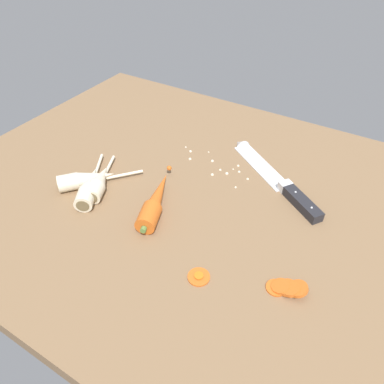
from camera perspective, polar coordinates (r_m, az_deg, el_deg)
ground_plane at (r=85.45cm, az=0.69°, el=-1.04°), size 120.00×90.00×4.00cm
chefs_knife at (r=90.52cm, az=12.24°, el=2.80°), size 30.40×22.61×4.18cm
whole_carrot at (r=79.04cm, az=-5.76°, el=-1.43°), size 9.77×20.92×4.20cm
parsnip_front at (r=85.88cm, az=-15.77°, el=0.86°), size 12.42×18.70×4.00cm
parsnip_mid_left at (r=86.53cm, az=-14.36°, el=1.51°), size 9.21×16.63×4.00cm
parsnip_mid_right at (r=88.22cm, az=-16.20°, el=1.96°), size 14.48×16.51×4.00cm
carrot_slice_stack at (r=67.49cm, az=14.57°, el=-14.31°), size 7.08×4.51×2.71cm
carrot_slice_stray_near at (r=67.47cm, az=1.06°, el=-13.06°), size 4.11×4.11×0.70cm
mince_crumbs at (r=91.89cm, az=3.85°, el=4.16°), size 20.71×10.06×0.84cm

